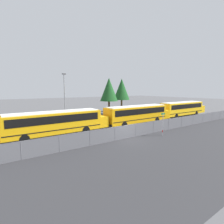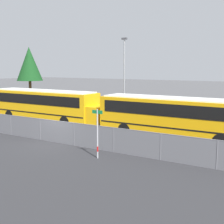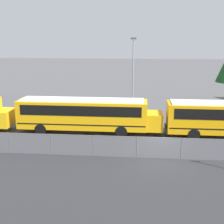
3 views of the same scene
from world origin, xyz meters
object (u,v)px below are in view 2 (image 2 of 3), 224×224
light_pole (124,73)px  tree_2 (29,64)px  street_sign (97,133)px  school_bus_2 (178,115)px  school_bus_1 (46,103)px

light_pole → tree_2: tree_2 is taller
street_sign → light_pole: light_pole is taller
street_sign → tree_2: (-27.70, 21.18, 4.14)m
school_bus_2 → tree_2: (-30.03, 14.35, 3.83)m
street_sign → tree_2: 35.11m
street_sign → light_pole: 16.83m
school_bus_1 → school_bus_2: (13.10, -0.23, 0.00)m
school_bus_2 → tree_2: tree_2 is taller
school_bus_1 → street_sign: size_ratio=4.50×
school_bus_1 → light_pole: size_ratio=1.55×
school_bus_1 → street_sign: (10.77, -7.06, -0.32)m
school_bus_1 → tree_2: (-16.93, 14.12, 3.83)m
school_bus_1 → tree_2: tree_2 is taller
school_bus_1 → school_bus_2: same height
light_pole → tree_2: bearing=163.7°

